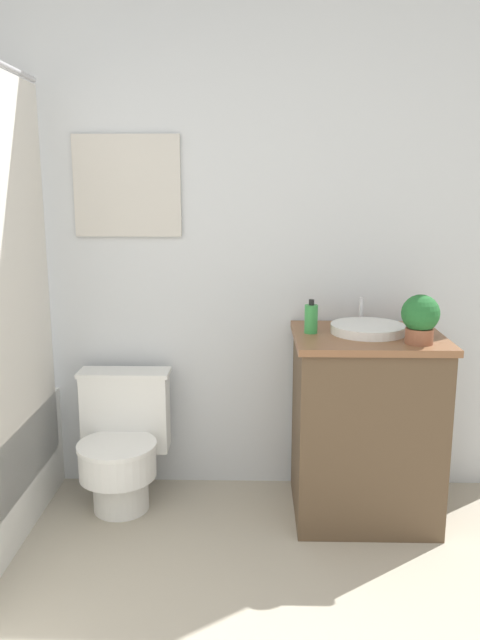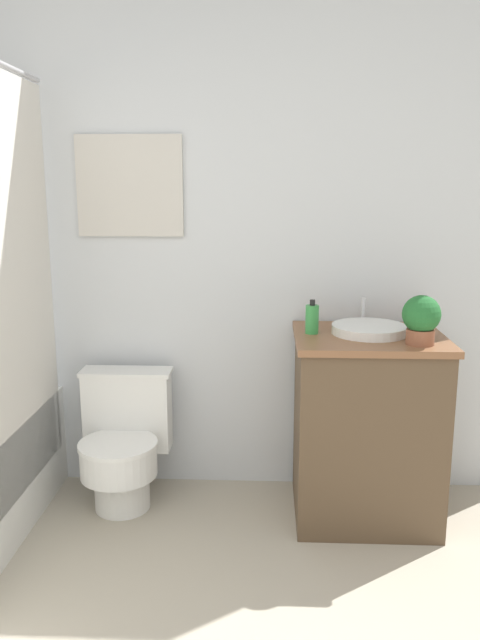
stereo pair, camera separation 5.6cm
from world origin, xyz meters
The scene contains 6 objects.
wall_back centered at (0.00, 2.40, 1.25)m, with size 3.51×0.07×2.50m.
toilet centered at (-0.22, 2.14, 0.30)m, with size 0.44×0.48×0.63m.
vanity centered at (0.92, 2.08, 0.43)m, with size 0.66×0.57×0.86m.
sink centered at (0.92, 2.10, 0.88)m, with size 0.33×0.37×0.13m.
soap_bottle centered at (0.66, 2.10, 0.92)m, with size 0.06×0.06×0.15m.
potted_plant centered at (1.10, 1.92, 0.97)m, with size 0.16×0.16×0.21m.
Camera 2 is at (0.47, -0.62, 1.50)m, focal length 35.00 mm.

